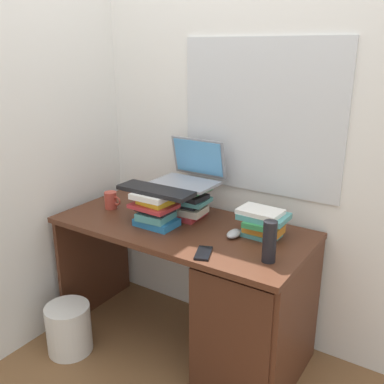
{
  "coord_description": "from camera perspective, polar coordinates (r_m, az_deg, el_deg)",
  "views": [
    {
      "loc": [
        1.22,
        -1.76,
        1.63
      ],
      "look_at": [
        0.04,
        0.04,
        0.91
      ],
      "focal_mm": 40.74,
      "sensor_mm": 36.0,
      "label": 1
    }
  ],
  "objects": [
    {
      "name": "ground_plane",
      "position": [
        2.69,
        -1.28,
        -18.77
      ],
      "size": [
        6.0,
        6.0,
        0.0
      ],
      "primitive_type": "plane",
      "color": "brown"
    },
    {
      "name": "wall_back",
      "position": [
        2.47,
        3.42,
        10.84
      ],
      "size": [
        6.0,
        0.06,
        2.6
      ],
      "color": "white",
      "rests_on": "ground"
    },
    {
      "name": "wall_left",
      "position": [
        2.67,
        -15.34,
        10.8
      ],
      "size": [
        0.05,
        6.0,
        2.6
      ],
      "primitive_type": "cube",
      "color": "silver",
      "rests_on": "ground"
    },
    {
      "name": "desk",
      "position": [
        2.3,
        5.62,
        -13.94
      ],
      "size": [
        1.37,
        0.64,
        0.73
      ],
      "color": "#4C2819",
      "rests_on": "ground"
    },
    {
      "name": "book_stack_tall",
      "position": [
        2.4,
        -0.73,
        -1.04
      ],
      "size": [
        0.25,
        0.2,
        0.19
      ],
      "color": "#B22D33",
      "rests_on": "desk"
    },
    {
      "name": "book_stack_keyboard_riser",
      "position": [
        2.3,
        -4.84,
        -2.22
      ],
      "size": [
        0.24,
        0.2,
        0.18
      ],
      "color": "#2672B2",
      "rests_on": "desk"
    },
    {
      "name": "book_stack_side",
      "position": [
        2.19,
        9.22,
        -3.9
      ],
      "size": [
        0.24,
        0.19,
        0.14
      ],
      "color": "teal",
      "rests_on": "desk"
    },
    {
      "name": "laptop",
      "position": [
        2.4,
        -0.17,
        2.63
      ],
      "size": [
        0.34,
        0.28,
        0.23
      ],
      "color": "gray",
      "rests_on": "book_stack_tall"
    },
    {
      "name": "keyboard",
      "position": [
        2.27,
        -4.77,
        0.2
      ],
      "size": [
        0.42,
        0.15,
        0.02
      ],
      "primitive_type": "cube",
      "rotation": [
        0.0,
        0.0,
        0.01
      ],
      "color": "black",
      "rests_on": "book_stack_keyboard_riser"
    },
    {
      "name": "computer_mouse",
      "position": [
        2.18,
        5.51,
        -5.46
      ],
      "size": [
        0.06,
        0.1,
        0.04
      ],
      "primitive_type": "ellipsoid",
      "color": "#A5A8AD",
      "rests_on": "desk"
    },
    {
      "name": "mug",
      "position": [
        2.58,
        -10.56,
        -1.06
      ],
      "size": [
        0.11,
        0.07,
        0.1
      ],
      "color": "#B23F33",
      "rests_on": "desk"
    },
    {
      "name": "water_bottle",
      "position": [
        1.93,
        10.11,
        -6.42
      ],
      "size": [
        0.06,
        0.06,
        0.19
      ],
      "primitive_type": "cylinder",
      "color": "black",
      "rests_on": "desk"
    },
    {
      "name": "cell_phone",
      "position": [
        2.01,
        1.51,
        -8.01
      ],
      "size": [
        0.11,
        0.15,
        0.01
      ],
      "primitive_type": "cube",
      "rotation": [
        0.0,
        0.0,
        0.37
      ],
      "color": "black",
      "rests_on": "desk"
    },
    {
      "name": "wastebasket",
      "position": [
        2.62,
        -15.82,
        -16.82
      ],
      "size": [
        0.25,
        0.25,
        0.28
      ],
      "primitive_type": "cylinder",
      "color": "silver",
      "rests_on": "ground"
    }
  ]
}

